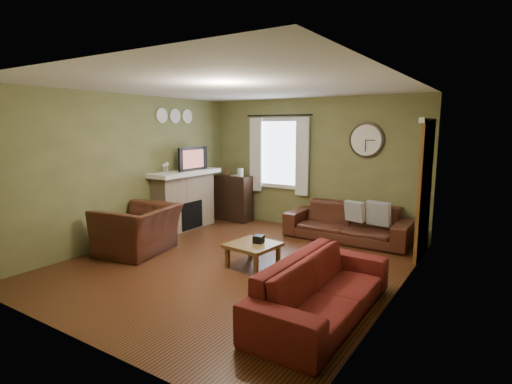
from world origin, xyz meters
The scene contains 31 objects.
floor centered at (0.00, 0.00, 0.00)m, with size 4.60×5.20×0.00m, color #482513.
ceiling centered at (0.00, 0.00, 2.60)m, with size 4.60×5.20×0.00m, color white.
wall_left centered at (-2.30, 0.00, 1.30)m, with size 0.00×5.20×2.60m, color olive.
wall_right centered at (2.30, 0.00, 1.30)m, with size 0.00×5.20×2.60m, color olive.
wall_back centered at (0.00, 2.60, 1.30)m, with size 4.60×0.00×2.60m, color olive.
wall_front centered at (0.00, -2.60, 1.30)m, with size 4.60×0.00×2.60m, color olive.
fireplace centered at (-2.10, 1.15, 0.55)m, with size 0.40×1.40×1.10m, color tan.
firebox centered at (-1.91, 1.15, 0.30)m, with size 0.04×0.60×0.55m, color black.
mantel centered at (-2.07, 1.15, 1.14)m, with size 0.58×1.60×0.08m, color white.
tv centered at (-2.05, 1.30, 1.35)m, with size 0.60×0.08×0.35m, color black.
tv_screen centered at (-1.97, 1.30, 1.41)m, with size 0.02×0.62×0.36m, color #994C3F.
medallion_left centered at (-2.28, 0.80, 2.25)m, with size 0.28×0.28×0.03m, color white.
medallion_mid centered at (-2.28, 1.15, 2.25)m, with size 0.28×0.28×0.03m, color white.
medallion_right centered at (-2.28, 1.50, 2.25)m, with size 0.28×0.28×0.03m, color white.
window_pane centered at (-0.70, 2.58, 1.50)m, with size 1.00×0.02×1.30m, color silver, non-canonical shape.
curtain_rod centered at (-0.70, 2.48, 2.27)m, with size 0.03×0.03×1.50m, color black.
curtain_left centered at (-1.25, 2.48, 1.45)m, with size 0.28×0.04×1.55m, color silver.
curtain_right centered at (-0.15, 2.48, 1.45)m, with size 0.28×0.04×1.55m, color silver.
wall_clock centered at (1.10, 2.55, 1.80)m, with size 0.64×0.06×0.64m, color white, non-canonical shape.
door centered at (2.27, 1.85, 1.05)m, with size 0.05×0.90×2.10m, color brown.
bookshelf centered at (-1.72, 2.28, 0.50)m, with size 0.83×0.35×0.99m, color black, non-canonical shape.
book centered at (-1.70, 2.30, 0.96)m, with size 0.17×0.23×0.02m, color brown.
sofa_brown centered at (0.95, 2.14, 0.33)m, with size 2.23×0.87×0.65m, color #3D1C13.
pillow_left centered at (1.49, 2.17, 0.55)m, with size 0.41×0.12×0.41m, color #959A9D.
pillow_right centered at (1.08, 2.13, 0.55)m, with size 0.36×0.11×0.36m, color #959A9D.
sofa_red centered at (1.77, -0.85, 0.32)m, with size 2.16×0.84×0.63m, color maroon.
armchair centered at (-1.65, -0.42, 0.38)m, with size 1.18×1.03×0.77m, color #3D1C13.
coffee_table centered at (0.28, 0.03, 0.18)m, with size 0.66×0.66×0.35m, color brown, non-canonical shape.
tissue_box centered at (0.34, 0.11, 0.40)m, with size 0.14×0.14×0.11m, color black.
wine_glass_a centered at (-2.05, 0.59, 1.27)m, with size 0.06×0.06×0.18m, color white, non-canonical shape.
wine_glass_b centered at (-2.05, 0.66, 1.28)m, with size 0.07×0.07×0.20m, color white, non-canonical shape.
Camera 1 is at (3.38, -4.68, 2.04)m, focal length 28.00 mm.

